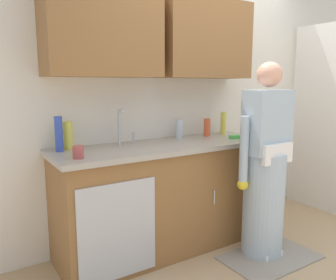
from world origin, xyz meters
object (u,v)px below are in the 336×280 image
at_px(bottle_water_short, 207,127).
at_px(sponge, 236,137).
at_px(bottle_soap, 59,134).
at_px(bottle_water_tall, 223,123).
at_px(bottle_dish_liquid, 68,135).
at_px(person_at_sink, 265,176).
at_px(bottle_cleaner_spray, 179,129).
at_px(cup_by_sink, 78,152).
at_px(sink, 132,149).

height_order(bottle_water_short, sponge, bottle_water_short).
relative_size(bottle_soap, bottle_water_tall, 1.18).
distance_m(bottle_soap, bottle_dish_liquid, 0.10).
bearing_deg(bottle_water_short, bottle_soap, -179.74).
bearing_deg(person_at_sink, bottle_cleaner_spray, 117.17).
bearing_deg(cup_by_sink, bottle_soap, 97.98).
xyz_separation_m(bottle_soap, cup_by_sink, (0.04, -0.31, -0.09)).
distance_m(sink, cup_by_sink, 0.52).
distance_m(bottle_water_short, bottle_cleaner_spray, 0.32).
xyz_separation_m(person_at_sink, sponge, (0.08, 0.43, 0.26)).
relative_size(person_at_sink, bottle_water_short, 9.50).
bearing_deg(bottle_water_short, bottle_water_tall, -3.52).
height_order(sink, bottle_water_tall, sink).
distance_m(bottle_soap, bottle_water_tall, 1.63).
bearing_deg(bottle_water_short, sink, -170.80).
bearing_deg(bottle_water_tall, sponge, -105.28).
distance_m(bottle_cleaner_spray, cup_by_sink, 1.13).
relative_size(bottle_water_short, bottle_water_tall, 0.75).
bearing_deg(bottle_water_tall, person_at_sink, -101.87).
bearing_deg(cup_by_sink, sponge, 1.88).
relative_size(bottle_soap, bottle_dish_liquid, 1.22).
relative_size(bottle_cleaner_spray, bottle_soap, 0.68).
bearing_deg(person_at_sink, bottle_water_short, 94.37).
bearing_deg(person_at_sink, cup_by_sink, 165.09).
bearing_deg(bottle_soap, cup_by_sink, -82.02).
relative_size(person_at_sink, bottle_dish_liquid, 7.39).
bearing_deg(bottle_cleaner_spray, sink, -163.85).
xyz_separation_m(bottle_cleaner_spray, sponge, (0.45, -0.29, -0.08)).
height_order(bottle_cleaner_spray, bottle_water_tall, bottle_water_tall).
height_order(cup_by_sink, sponge, cup_by_sink).
height_order(bottle_cleaner_spray, bottle_soap, bottle_soap).
bearing_deg(bottle_water_tall, sink, -173.07).
relative_size(sink, sponge, 4.55).
height_order(bottle_dish_liquid, bottle_water_tall, bottle_water_tall).
bearing_deg(bottle_cleaner_spray, bottle_water_short, -4.03).
relative_size(bottle_dish_liquid, bottle_water_tall, 0.96).
distance_m(person_at_sink, bottle_dish_liquid, 1.63).
bearing_deg(cup_by_sink, person_at_sink, -14.91).
relative_size(sink, bottle_cleaner_spray, 2.74).
relative_size(bottle_water_tall, sponge, 2.07).
distance_m(bottle_cleaner_spray, sponge, 0.54).
relative_size(person_at_sink, bottle_water_tall, 7.11).
xyz_separation_m(bottle_water_short, cup_by_sink, (-1.39, -0.32, -0.04)).
height_order(person_at_sink, bottle_cleaner_spray, person_at_sink).
distance_m(person_at_sink, bottle_water_tall, 0.79).
height_order(bottle_water_short, bottle_soap, bottle_soap).
distance_m(bottle_water_short, bottle_dish_liquid, 1.35).
xyz_separation_m(sink, bottle_water_tall, (1.10, 0.13, 0.13)).
bearing_deg(bottle_soap, bottle_dish_liquid, 34.93).
bearing_deg(sink, bottle_water_tall, 6.93).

